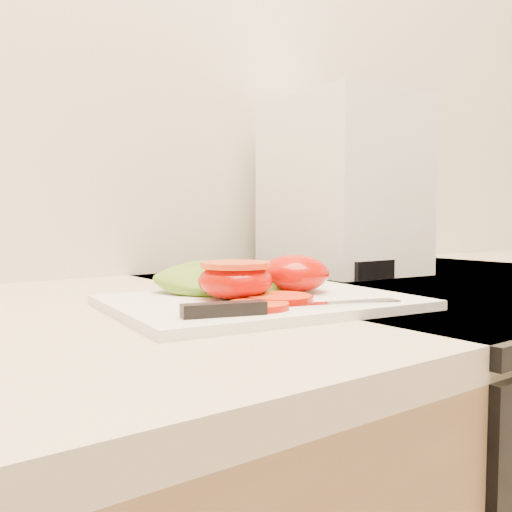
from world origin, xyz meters
TOP-DOWN VIEW (x-y plane):
  - cutting_board at (0.14, 1.60)m, footprint 0.34×0.27m
  - tomato_half_dome at (0.20, 1.62)m, footprint 0.08×0.08m
  - tomato_half_cut at (0.12, 1.61)m, footprint 0.08×0.08m
  - tomato_slice_0 at (0.14, 1.57)m, footprint 0.07×0.07m
  - tomato_slice_1 at (0.10, 1.55)m, footprint 0.06×0.06m
  - lettuce_leaf_0 at (0.14, 1.67)m, footprint 0.20×0.18m
  - lettuce_leaf_1 at (0.18, 1.67)m, footprint 0.13×0.11m
  - knife at (0.09, 1.53)m, footprint 0.23×0.07m
  - appliance at (0.49, 1.83)m, footprint 0.22×0.27m

SIDE VIEW (x-z plane):
  - cutting_board at x=0.14m, z-range 0.93..0.94m
  - tomato_slice_1 at x=0.10m, z-range 0.94..0.95m
  - tomato_slice_0 at x=0.14m, z-range 0.94..0.95m
  - knife at x=0.09m, z-range 0.94..0.95m
  - lettuce_leaf_1 at x=0.18m, z-range 0.94..0.96m
  - lettuce_leaf_0 at x=0.14m, z-range 0.94..0.97m
  - tomato_half_cut at x=0.12m, z-range 0.94..0.98m
  - tomato_half_dome at x=0.20m, z-range 0.94..0.98m
  - appliance at x=0.49m, z-range 0.93..1.23m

